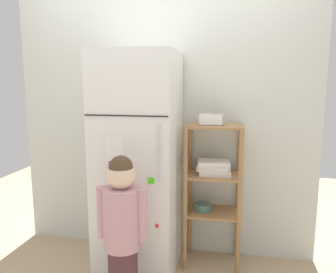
{
  "coord_description": "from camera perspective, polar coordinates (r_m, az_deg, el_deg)",
  "views": [
    {
      "loc": [
        0.58,
        -2.41,
        1.49
      ],
      "look_at": [
        0.11,
        0.02,
        1.09
      ],
      "focal_mm": 34.81,
      "sensor_mm": 36.0,
      "label": 1
    }
  ],
  "objects": [
    {
      "name": "ground_plane",
      "position": [
        2.89,
        -2.4,
        -21.86
      ],
      "size": [
        6.0,
        6.0,
        0.0
      ],
      "primitive_type": "plane",
      "color": "tan"
    },
    {
      "name": "kitchen_wall_back",
      "position": [
        2.85,
        -0.89,
        1.66
      ],
      "size": [
        2.62,
        0.03,
        2.23
      ],
      "primitive_type": "cube",
      "color": "silver",
      "rests_on": "ground"
    },
    {
      "name": "refrigerator",
      "position": [
        2.6,
        -5.11,
        -4.71
      ],
      "size": [
        0.61,
        0.65,
        1.73
      ],
      "color": "white",
      "rests_on": "ground"
    },
    {
      "name": "child_standing",
      "position": [
        2.2,
        -8.05,
        -13.87
      ],
      "size": [
        0.34,
        0.25,
        1.04
      ],
      "color": "#513137",
      "rests_on": "ground"
    },
    {
      "name": "pantry_shelf_unit",
      "position": [
        2.69,
        7.83,
        -7.64
      ],
      "size": [
        0.45,
        0.33,
        1.17
      ],
      "color": "#9E7247",
      "rests_on": "ground"
    },
    {
      "name": "fruit_bin",
      "position": [
        2.59,
        7.94,
        2.88
      ],
      "size": [
        0.19,
        0.14,
        0.08
      ],
      "color": "white",
      "rests_on": "pantry_shelf_unit"
    }
  ]
}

